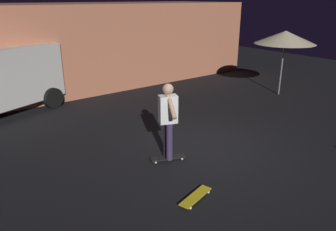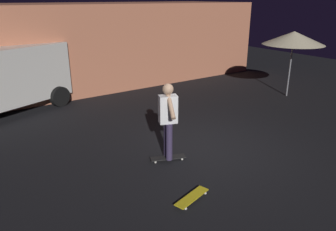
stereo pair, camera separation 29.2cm
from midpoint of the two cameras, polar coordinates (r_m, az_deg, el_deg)
The scene contains 6 objects.
ground_plane at distance 7.90m, azimuth 7.40°, elevation -5.71°, with size 28.00×28.00×0.00m, color black.
low_building at distance 14.26m, azimuth -11.43°, elevation 12.28°, with size 13.36×4.42×3.18m.
patio_umbrella at distance 12.40m, azimuth 21.75°, elevation 12.45°, with size 2.10×2.10×2.30m.
skateboard_ridden at distance 7.28m, azimuth 1.16°, elevation -7.39°, with size 0.80×0.47×0.07m.
skateboard_spare at distance 6.00m, azimuth 5.63°, elevation -14.03°, with size 0.80×0.40×0.07m.
skater at distance 6.89m, azimuth 1.21°, elevation -0.11°, with size 0.43×0.95×1.67m.
Camera 2 is at (-4.73, -5.31, 3.40)m, focal length 34.94 mm.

